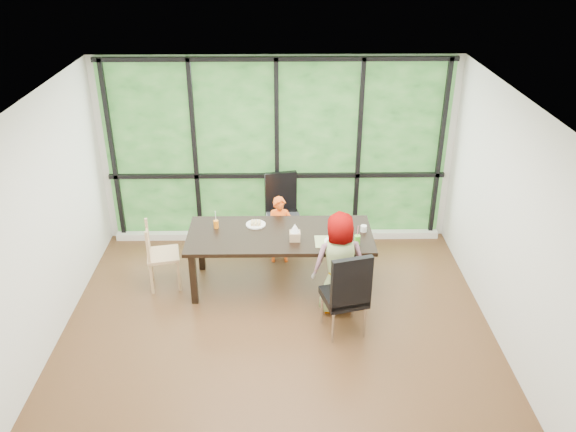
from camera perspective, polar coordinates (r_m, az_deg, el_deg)
The scene contains 23 objects.
ground at distance 6.98m, azimuth -1.04°, elevation -10.78°, with size 5.00×5.00×0.00m, color black.
back_wall at distance 8.30m, azimuth -1.09°, elevation 6.35°, with size 5.00×5.00×0.00m, color silver.
foliage_backdrop at distance 8.28m, azimuth -1.09°, elevation 6.30°, with size 4.80×0.02×2.65m, color #194518.
window_mullions at distance 8.25m, azimuth -1.09°, elevation 6.20°, with size 4.80×0.06×2.65m, color black, non-canonical shape.
window_sill at distance 8.76m, azimuth -1.02°, elevation -1.87°, with size 4.80×0.12×0.10m, color silver.
dining_table at distance 7.53m, azimuth -0.77°, elevation -4.24°, with size 2.33×0.99×0.75m, color black.
chair_window_leather at distance 8.33m, azimuth -0.46°, elevation 0.35°, with size 0.46×0.46×1.08m, color black.
chair_interior_leather at distance 6.66m, azimuth 5.51°, elevation -7.31°, with size 0.46×0.46×1.08m, color black.
chair_end_beech at distance 7.64m, azimuth -12.09°, elevation -3.72°, with size 0.42×0.40×0.90m, color tan.
child_toddler at distance 7.99m, azimuth -0.79°, elevation -1.36°, with size 0.35×0.23×0.97m, color #FF5611.
child_older at distance 6.94m, azimuth 4.92°, elevation -4.63°, with size 0.63×0.41×1.30m, color slate.
placemat at distance 7.18m, azimuth 4.29°, elevation -2.50°, with size 0.41×0.30×0.01m, color tan.
plate_far at distance 7.55m, azimuth -3.17°, elevation -0.83°, with size 0.26×0.26×0.02m, color white.
plate_near at distance 7.17m, azimuth 4.49°, elevation -2.49°, with size 0.24×0.24×0.01m, color white.
orange_cup at distance 7.51m, azimuth -7.04°, elevation -0.80°, with size 0.07×0.07×0.10m, color orange.
green_cup at distance 7.13m, azimuth 6.77°, elevation -2.33°, with size 0.07×0.07×0.12m, color #5ACE30.
white_mug at distance 7.44m, azimuth 7.39°, elevation -1.22°, with size 0.08×0.08×0.08m, color white.
tissue_box at distance 7.17m, azimuth 0.67°, elevation -1.95°, with size 0.13×0.13×0.11m, color tan.
crepe_rolls_far at distance 7.54m, azimuth -3.17°, elevation -0.65°, with size 0.15×0.12×0.04m, color tan, non-canonical shape.
crepe_rolls_near at distance 7.16m, azimuth 4.50°, elevation -2.31°, with size 0.05×0.12×0.04m, color tan, non-canonical shape.
straw_white at distance 7.47m, azimuth -7.07°, elevation -0.18°, with size 0.01×0.01×0.20m, color white.
straw_pink at distance 7.08m, azimuth 6.81°, elevation -1.64°, with size 0.01×0.01×0.20m, color pink.
tissue at distance 7.12m, azimuth 0.68°, elevation -1.17°, with size 0.12×0.12×0.11m, color white.
Camera 1 is at (0.04, -5.52, 4.28)m, focal length 36.43 mm.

